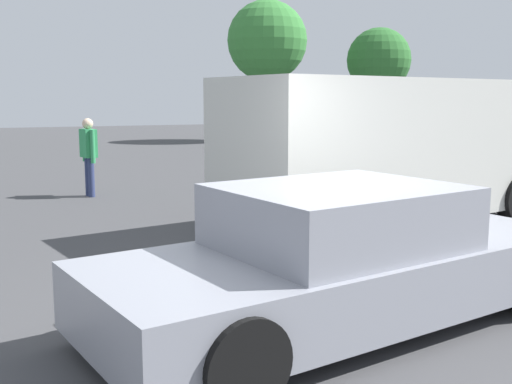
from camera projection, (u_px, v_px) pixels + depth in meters
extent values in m
plane|color=#424244|center=(314.00, 314.00, 5.75)|extent=(80.00, 80.00, 0.00)
cube|color=gray|center=(346.00, 275.00, 5.49)|extent=(4.88, 2.56, 0.55)
cube|color=gray|center=(339.00, 216.00, 5.36)|extent=(2.21, 1.94, 0.53)
cube|color=slate|center=(412.00, 206.00, 5.87)|extent=(0.33, 1.48, 0.45)
cube|color=slate|center=(249.00, 229.00, 4.85)|extent=(0.33, 1.48, 0.45)
cylinder|color=black|center=(403.00, 245.00, 7.08)|extent=(0.67, 0.33, 0.64)
cylinder|color=black|center=(138.00, 295.00, 5.30)|extent=(0.67, 0.33, 0.64)
cylinder|color=black|center=(243.00, 363.00, 3.94)|extent=(0.67, 0.33, 0.64)
cube|color=silver|center=(386.00, 147.00, 9.50)|extent=(5.58, 2.94, 2.05)
cube|color=slate|center=(491.00, 115.00, 10.90)|extent=(0.37, 1.64, 0.82)
cylinder|color=black|center=(425.00, 185.00, 11.54)|extent=(0.79, 0.39, 0.76)
cylinder|color=black|center=(241.00, 207.00, 9.23)|extent=(0.79, 0.39, 0.76)
cylinder|color=black|center=(323.00, 228.00, 7.72)|extent=(0.79, 0.39, 0.76)
cylinder|color=navy|center=(91.00, 177.00, 12.49)|extent=(0.13, 0.13, 0.80)
cylinder|color=navy|center=(88.00, 176.00, 12.63)|extent=(0.13, 0.13, 0.80)
cube|color=#339959|center=(88.00, 143.00, 12.46)|extent=(0.31, 0.44, 0.57)
cylinder|color=#339959|center=(93.00, 146.00, 12.27)|extent=(0.09, 0.09, 0.67)
cylinder|color=#339959|center=(84.00, 145.00, 12.66)|extent=(0.09, 0.09, 0.67)
sphere|color=beige|center=(88.00, 124.00, 12.40)|extent=(0.22, 0.22, 0.22)
cylinder|color=brown|center=(377.00, 113.00, 28.60)|extent=(0.29, 0.29, 2.61)
sphere|color=#2D6B2D|center=(379.00, 60.00, 28.24)|extent=(2.91, 2.91, 2.91)
cylinder|color=brown|center=(267.00, 106.00, 28.55)|extent=(0.30, 0.30, 3.20)
sphere|color=#387F38|center=(267.00, 41.00, 28.10)|extent=(3.64, 3.64, 3.64)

